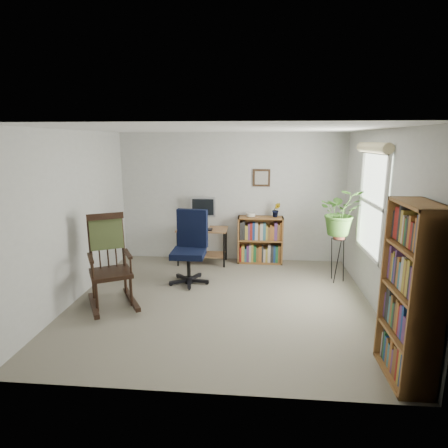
# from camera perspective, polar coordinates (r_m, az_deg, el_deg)

# --- Properties ---
(floor) EXTENTS (4.20, 4.00, 0.00)m
(floor) POSITION_cam_1_polar(r_m,az_deg,el_deg) (5.47, -0.38, -11.72)
(floor) COLOR gray
(floor) RESTS_ON ground
(ceiling) EXTENTS (4.20, 4.00, 0.00)m
(ceiling) POSITION_cam_1_polar(r_m,az_deg,el_deg) (4.99, -0.42, 14.28)
(ceiling) COLOR white
(ceiling) RESTS_ON ground
(wall_back) EXTENTS (4.20, 0.00, 2.40)m
(wall_back) POSITION_cam_1_polar(r_m,az_deg,el_deg) (7.06, 1.14, 4.02)
(wall_back) COLOR beige
(wall_back) RESTS_ON ground
(wall_front) EXTENTS (4.20, 0.00, 2.40)m
(wall_front) POSITION_cam_1_polar(r_m,az_deg,el_deg) (3.18, -3.82, -6.80)
(wall_front) COLOR beige
(wall_front) RESTS_ON ground
(wall_left) EXTENTS (0.00, 4.00, 2.40)m
(wall_left) POSITION_cam_1_polar(r_m,az_deg,el_deg) (5.69, -21.96, 1.00)
(wall_left) COLOR beige
(wall_left) RESTS_ON ground
(wall_right) EXTENTS (0.00, 4.00, 2.40)m
(wall_right) POSITION_cam_1_polar(r_m,az_deg,el_deg) (5.33, 22.71, 0.20)
(wall_right) COLOR beige
(wall_right) RESTS_ON ground
(window) EXTENTS (0.12, 1.20, 1.50)m
(window) POSITION_cam_1_polar(r_m,az_deg,el_deg) (5.56, 21.58, 2.89)
(window) COLOR white
(window) RESTS_ON wall_right
(desk) EXTENTS (0.92, 0.51, 0.66)m
(desk) POSITION_cam_1_polar(r_m,az_deg,el_deg) (7.01, -3.30, -3.33)
(desk) COLOR #90643F
(desk) RESTS_ON floor
(monitor) EXTENTS (0.46, 0.16, 0.56)m
(monitor) POSITION_cam_1_polar(r_m,az_deg,el_deg) (7.00, -3.20, 1.81)
(monitor) COLOR silver
(monitor) RESTS_ON desk
(keyboard) EXTENTS (0.40, 0.15, 0.02)m
(keyboard) POSITION_cam_1_polar(r_m,az_deg,el_deg) (6.80, -3.48, -0.81)
(keyboard) COLOR black
(keyboard) RESTS_ON desk
(office_chair) EXTENTS (0.73, 0.73, 1.19)m
(office_chair) POSITION_cam_1_polar(r_m,az_deg,el_deg) (5.96, -5.47, -3.60)
(office_chair) COLOR black
(office_chair) RESTS_ON floor
(rocking_chair) EXTENTS (1.13, 1.30, 1.29)m
(rocking_chair) POSITION_cam_1_polar(r_m,az_deg,el_deg) (5.36, -16.99, -5.41)
(rocking_chair) COLOR black
(rocking_chair) RESTS_ON floor
(low_bookshelf) EXTENTS (0.83, 0.28, 0.88)m
(low_bookshelf) POSITION_cam_1_polar(r_m,az_deg,el_deg) (7.02, 5.54, -2.42)
(low_bookshelf) COLOR #8F5D2F
(low_bookshelf) RESTS_ON floor
(tall_bookshelf) EXTENTS (0.32, 0.75, 1.72)m
(tall_bookshelf) POSITION_cam_1_polar(r_m,az_deg,el_deg) (3.94, 26.59, -9.52)
(tall_bookshelf) COLOR #8F5D2F
(tall_bookshelf) RESTS_ON floor
(plant_stand) EXTENTS (0.28, 0.28, 0.84)m
(plant_stand) POSITION_cam_1_polar(r_m,az_deg,el_deg) (6.35, 16.94, -4.75)
(plant_stand) COLOR black
(plant_stand) RESTS_ON floor
(spider_plant) EXTENTS (1.69, 1.88, 1.46)m
(spider_plant) POSITION_cam_1_polar(r_m,az_deg,el_deg) (6.12, 17.59, 5.04)
(spider_plant) COLOR #3E6E26
(spider_plant) RESTS_ON plant_stand
(potted_plant_small) EXTENTS (0.13, 0.24, 0.11)m
(potted_plant_small) POSITION_cam_1_polar(r_m,az_deg,el_deg) (6.93, 7.94, 1.50)
(potted_plant_small) COLOR #3E6E26
(potted_plant_small) RESTS_ON low_bookshelf
(framed_picture) EXTENTS (0.32, 0.04, 0.32)m
(framed_picture) POSITION_cam_1_polar(r_m,az_deg,el_deg) (6.97, 5.73, 7.00)
(framed_picture) COLOR black
(framed_picture) RESTS_ON wall_back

